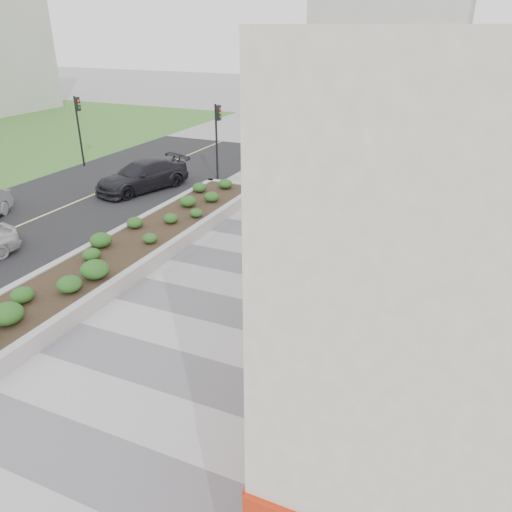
{
  "coord_description": "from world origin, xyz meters",
  "views": [
    {
      "loc": [
        5.8,
        -6.75,
        7.99
      ],
      "look_at": [
        -0.22,
        6.86,
        1.1
      ],
      "focal_mm": 35.0,
      "sensor_mm": 36.0,
      "label": 1
    }
  ],
  "objects_px": {
    "traffic_signal_near": "(217,131)",
    "car_dark": "(142,176)",
    "planter": "(129,247)",
    "skateboarder": "(305,231)",
    "traffic_signal_far": "(79,121)"
  },
  "relations": [
    {
      "from": "planter",
      "to": "skateboarder",
      "type": "height_order",
      "value": "skateboarder"
    },
    {
      "from": "traffic_signal_far",
      "to": "car_dark",
      "type": "height_order",
      "value": "traffic_signal_far"
    },
    {
      "from": "planter",
      "to": "car_dark",
      "type": "distance_m",
      "value": 8.68
    },
    {
      "from": "traffic_signal_near",
      "to": "traffic_signal_far",
      "type": "bearing_deg",
      "value": -176.89
    },
    {
      "from": "traffic_signal_near",
      "to": "skateboarder",
      "type": "bearing_deg",
      "value": -43.33
    },
    {
      "from": "traffic_signal_far",
      "to": "skateboarder",
      "type": "xyz_separation_m",
      "value": [
        16.68,
        -6.56,
        -2.03
      ]
    },
    {
      "from": "planter",
      "to": "car_dark",
      "type": "relative_size",
      "value": 3.45
    },
    {
      "from": "car_dark",
      "to": "skateboarder",
      "type": "bearing_deg",
      "value": -1.8
    },
    {
      "from": "traffic_signal_near",
      "to": "skateboarder",
      "type": "height_order",
      "value": "traffic_signal_near"
    },
    {
      "from": "traffic_signal_near",
      "to": "planter",
      "type": "bearing_deg",
      "value": -80.65
    },
    {
      "from": "traffic_signal_far",
      "to": "skateboarder",
      "type": "height_order",
      "value": "traffic_signal_far"
    },
    {
      "from": "traffic_signal_near",
      "to": "car_dark",
      "type": "distance_m",
      "value": 4.73
    },
    {
      "from": "planter",
      "to": "skateboarder",
      "type": "relative_size",
      "value": 12.57
    },
    {
      "from": "planter",
      "to": "traffic_signal_far",
      "type": "height_order",
      "value": "traffic_signal_far"
    },
    {
      "from": "planter",
      "to": "traffic_signal_near",
      "type": "relative_size",
      "value": 4.29
    }
  ]
}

